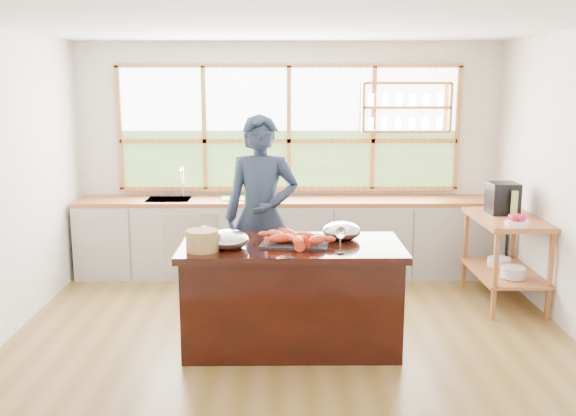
{
  "coord_description": "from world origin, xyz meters",
  "views": [
    {
      "loc": [
        -0.07,
        -5.4,
        2.21
      ],
      "look_at": [
        -0.03,
        0.15,
        1.14
      ],
      "focal_mm": 40.0,
      "sensor_mm": 36.0,
      "label": 1
    }
  ],
  "objects_px": {
    "espresso_machine": "(503,198)",
    "wicker_basket": "(202,241)",
    "island": "(291,295)",
    "cook": "(261,217)"
  },
  "relations": [
    {
      "from": "espresso_machine",
      "to": "wicker_basket",
      "type": "bearing_deg",
      "value": -153.8
    },
    {
      "from": "island",
      "to": "wicker_basket",
      "type": "relative_size",
      "value": 7.02
    },
    {
      "from": "espresso_machine",
      "to": "cook",
      "type": "bearing_deg",
      "value": -170.09
    },
    {
      "from": "cook",
      "to": "wicker_basket",
      "type": "height_order",
      "value": "cook"
    },
    {
      "from": "island",
      "to": "cook",
      "type": "bearing_deg",
      "value": 109.11
    },
    {
      "from": "cook",
      "to": "wicker_basket",
      "type": "bearing_deg",
      "value": -108.57
    },
    {
      "from": "wicker_basket",
      "to": "island",
      "type": "bearing_deg",
      "value": 16.59
    },
    {
      "from": "espresso_machine",
      "to": "wicker_basket",
      "type": "height_order",
      "value": "espresso_machine"
    },
    {
      "from": "island",
      "to": "cook",
      "type": "height_order",
      "value": "cook"
    },
    {
      "from": "cook",
      "to": "espresso_machine",
      "type": "relative_size",
      "value": 6.02
    }
  ]
}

